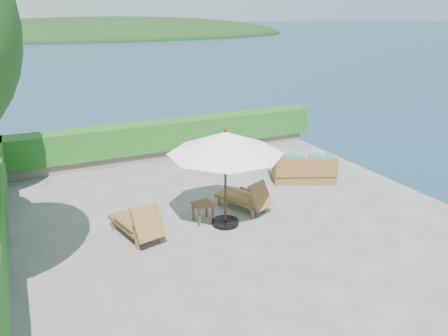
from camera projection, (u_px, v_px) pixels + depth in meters
name	position (u px, v px, depth m)	size (l,w,h in m)	color
ground	(227.00, 218.00, 11.48)	(12.00, 12.00, 0.00)	gray
foundation	(227.00, 269.00, 12.01)	(12.00, 12.00, 3.00)	#544D43
ocean	(227.00, 312.00, 12.50)	(600.00, 600.00, 0.00)	#18314C
offshore_island	(108.00, 37.00, 141.43)	(126.00, 57.60, 12.60)	black
planter_wall_far	(161.00, 153.00, 16.17)	(12.00, 0.60, 0.36)	gray
hedge_far	(160.00, 135.00, 15.94)	(12.40, 0.90, 1.00)	#174C15
patio_umbrella	(225.00, 144.00, 10.42)	(3.69, 3.69, 2.55)	black
lounge_left	(138.00, 223.00, 10.35)	(1.06, 1.81, 0.98)	olive
lounge_right	(246.00, 197.00, 11.83)	(1.22, 1.70, 0.91)	olive
side_table	(203.00, 206.00, 11.17)	(0.50, 0.50, 0.51)	brown
wicker_loveseat	(304.00, 170.00, 13.88)	(2.18, 1.70, 0.96)	olive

